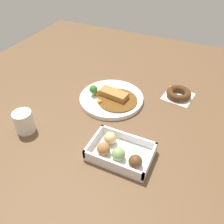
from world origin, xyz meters
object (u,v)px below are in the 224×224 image
Objects in this scene: curry_plate at (112,98)px; chocolate_ring_donut at (179,93)px; coffee_mug at (24,122)px; donut_box at (119,152)px.

curry_plate reaches higher than chocolate_ring_donut.
curry_plate is at bearing 55.07° from coffee_mug.
donut_box is 0.42m from chocolate_ring_donut.
curry_plate is 0.30m from donut_box.
chocolate_ring_donut is 0.64m from coffee_mug.
coffee_mug reaches higher than chocolate_ring_donut.
donut_box is 0.36m from coffee_mug.
chocolate_ring_donut is (0.25, 0.15, 0.00)m from curry_plate.
coffee_mug is (-0.36, -0.03, 0.02)m from donut_box.
curry_plate is 0.29m from chocolate_ring_donut.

